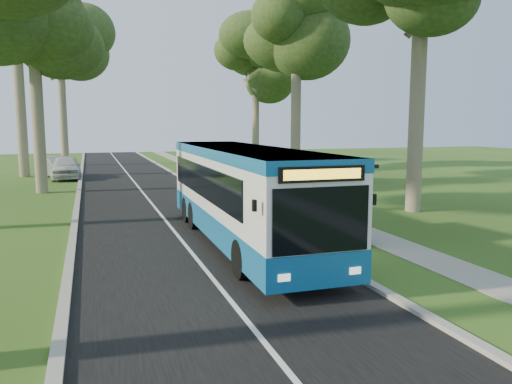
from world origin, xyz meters
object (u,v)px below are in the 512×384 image
at_px(bus, 243,194).
at_px(car_white, 66,167).
at_px(bus_shelter, 338,187).
at_px(car_silver, 59,167).
at_px(bus_stop_sign, 331,200).
at_px(litter_bin, 305,223).

height_order(bus, car_white, bus).
bearing_deg(car_white, bus_shelter, -69.60).
xyz_separation_m(car_white, car_silver, (-0.53, 0.94, -0.06)).
distance_m(bus, car_white, 23.84).
bearing_deg(bus, bus_shelter, -15.09).
height_order(bus_stop_sign, car_white, bus_stop_sign).
xyz_separation_m(bus_shelter, car_silver, (-9.88, 24.75, -1.10)).
bearing_deg(bus_stop_sign, car_white, 132.33).
distance_m(bus_stop_sign, car_white, 25.69).
bearing_deg(car_silver, bus_stop_sign, -89.59).
xyz_separation_m(bus, bus_stop_sign, (2.63, -1.10, -0.14)).
bearing_deg(car_silver, car_white, -80.95).
xyz_separation_m(litter_bin, car_white, (-8.60, 22.87, 0.33)).
relative_size(bus, bus_shelter, 3.63).
height_order(bus, bus_stop_sign, bus).
distance_m(bus_shelter, car_silver, 26.67).
height_order(bus_stop_sign, car_silver, bus_stop_sign).
height_order(litter_bin, car_silver, car_silver).
height_order(bus_stop_sign, bus_shelter, bus_shelter).
bearing_deg(bus_stop_sign, bus, 179.22).
distance_m(bus, bus_shelter, 3.13).
bearing_deg(bus_shelter, car_white, 103.36).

